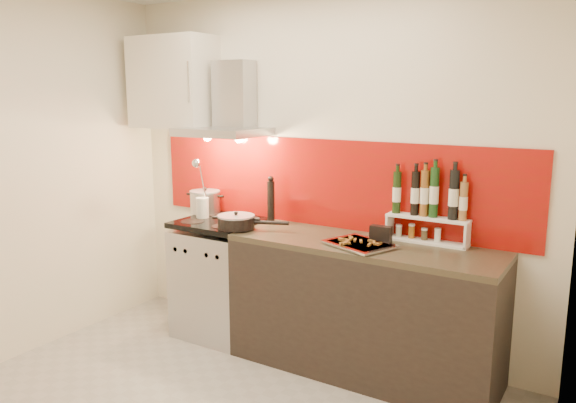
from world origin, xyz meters
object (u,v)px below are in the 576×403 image
Objects in this scene: pepper_mill at (271,200)px; stock_pot at (205,202)px; baking_tray at (359,244)px; saute_pan at (237,222)px; counter at (363,308)px; range_stove at (222,279)px.

stock_pot is at bearing -178.60° from pepper_mill.
pepper_mill is 0.91m from baking_tray.
stock_pot is 0.49× the size of saute_pan.
counter is at bearing 8.75° from saute_pan.
pepper_mill is at bearing 1.40° from stock_pot.
saute_pan is 0.34m from pepper_mill.
range_stove is at bearing 152.43° from saute_pan.
baking_tray is at bearing -17.41° from pepper_mill.
counter is at bearing -11.34° from pepper_mill.
range_stove is at bearing -153.39° from pepper_mill.
saute_pan is 0.94m from baking_tray.
saute_pan is (0.55, -0.30, -0.04)m from stock_pot.
stock_pot is 1.51m from baking_tray.
range_stove is 3.69× the size of stock_pot.
pepper_mill is 0.72× the size of baking_tray.
pepper_mill is at bearing 162.59° from baking_tray.
counter is at bearing 93.79° from baking_tray.
saute_pan is at bearing -28.69° from stock_pot.
range_stove is 1.82× the size of saute_pan.
stock_pot is 0.62m from saute_pan.
saute_pan is 1.40× the size of pepper_mill.
range_stove is at bearing 175.58° from baking_tray.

